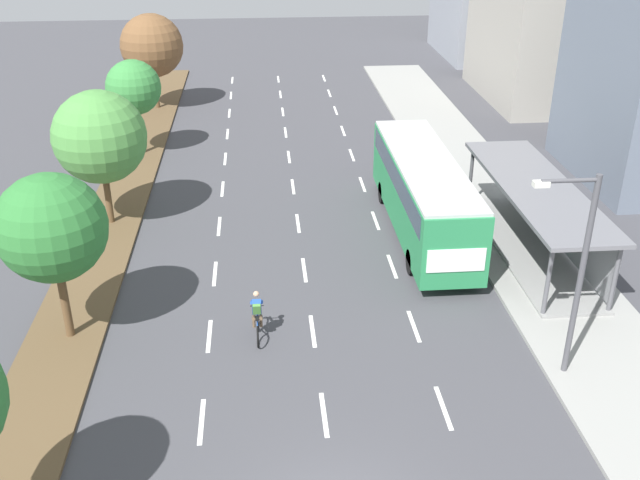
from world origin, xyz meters
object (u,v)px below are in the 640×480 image
at_px(median_tree_third, 100,137).
at_px(median_tree_fifth, 152,46).
at_px(bus_shelter, 540,212).
at_px(median_tree_fourth, 133,88).
at_px(streetlight, 577,264).
at_px(median_tree_second, 51,228).
at_px(cyclist, 257,317).
at_px(bus, 423,189).

xyz_separation_m(median_tree_third, median_tree_fifth, (0.03, 17.96, 0.12)).
bearing_deg(bus_shelter, median_tree_third, 166.33).
bearing_deg(median_tree_third, median_tree_fifth, 89.90).
height_order(median_tree_fourth, median_tree_fifth, median_tree_fifth).
bearing_deg(median_tree_fifth, streetlight, -62.64).
bearing_deg(median_tree_second, cyclist, -4.53).
distance_m(median_tree_second, median_tree_third, 8.98).
height_order(bus, streetlight, streetlight).
xyz_separation_m(cyclist, median_tree_fourth, (-6.32, 18.45, 3.00)).
xyz_separation_m(bus_shelter, cyclist, (-11.39, -5.14, -1.08)).
height_order(bus, median_tree_second, median_tree_second).
xyz_separation_m(median_tree_fifth, streetlight, (15.67, -30.27, -0.27)).
relative_size(bus_shelter, median_tree_second, 1.86).
height_order(bus, median_tree_third, median_tree_third).
distance_m(bus, median_tree_third, 13.83).
xyz_separation_m(median_tree_second, streetlight, (15.54, -3.34, -0.19)).
bearing_deg(cyclist, median_tree_second, 175.47).
height_order(median_tree_second, median_tree_fifth, median_tree_fifth).
bearing_deg(bus_shelter, median_tree_second, -165.25).
height_order(bus_shelter, median_tree_third, median_tree_third).
xyz_separation_m(bus, median_tree_fifth, (-13.50, 20.05, 2.09)).
bearing_deg(cyclist, streetlight, -17.06).
bearing_deg(bus, median_tree_third, 171.21).
relative_size(cyclist, median_tree_fourth, 0.35).
bearing_deg(bus, median_tree_fifth, 123.96).
relative_size(median_tree_third, median_tree_fourth, 1.15).
distance_m(median_tree_third, median_tree_fifth, 17.96).
bearing_deg(bus_shelter, median_tree_fifth, 128.58).
xyz_separation_m(bus, cyclist, (-7.11, -7.38, -1.28)).
relative_size(bus, median_tree_third, 1.91).
relative_size(bus_shelter, bus, 0.94).
height_order(bus_shelter, median_tree_fourth, median_tree_fourth).
distance_m(cyclist, median_tree_fourth, 19.73).
bearing_deg(median_tree_fourth, median_tree_third, -90.64).
bearing_deg(median_tree_third, bus, -8.79).
xyz_separation_m(median_tree_second, median_tree_fourth, (-0.06, 17.96, -0.29)).
relative_size(median_tree_second, median_tree_fourth, 1.11).
relative_size(bus_shelter, streetlight, 1.64).
relative_size(median_tree_second, streetlight, 0.88).
bearing_deg(streetlight, median_tree_fourth, 126.22).
height_order(bus, median_tree_fourth, median_tree_fourth).
distance_m(median_tree_second, median_tree_fifth, 26.93).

